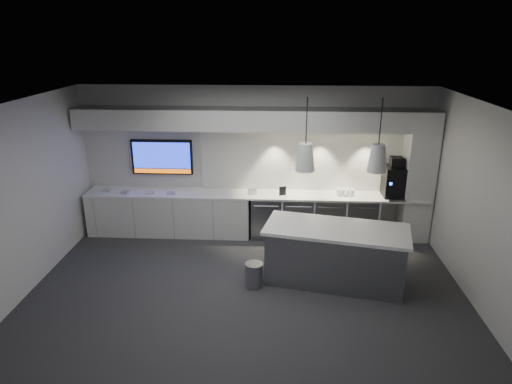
# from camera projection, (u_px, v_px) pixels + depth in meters

# --- Properties ---
(floor) EXTENTS (7.00, 7.00, 0.00)m
(floor) POSITION_uv_depth(u_px,v_px,m) (247.00, 290.00, 7.41)
(floor) COLOR #313133
(floor) RESTS_ON ground
(ceiling) EXTENTS (7.00, 7.00, 0.00)m
(ceiling) POSITION_uv_depth(u_px,v_px,m) (245.00, 105.00, 6.41)
(ceiling) COLOR black
(ceiling) RESTS_ON wall_back
(wall_back) EXTENTS (7.00, 0.00, 7.00)m
(wall_back) POSITION_uv_depth(u_px,v_px,m) (255.00, 160.00, 9.26)
(wall_back) COLOR silver
(wall_back) RESTS_ON floor
(wall_front) EXTENTS (7.00, 0.00, 7.00)m
(wall_front) POSITION_uv_depth(u_px,v_px,m) (227.00, 294.00, 4.55)
(wall_front) COLOR silver
(wall_front) RESTS_ON floor
(wall_left) EXTENTS (0.00, 7.00, 7.00)m
(wall_left) POSITION_uv_depth(u_px,v_px,m) (22.00, 200.00, 7.08)
(wall_left) COLOR silver
(wall_left) RESTS_ON floor
(wall_right) EXTENTS (0.00, 7.00, 7.00)m
(wall_right) POSITION_uv_depth(u_px,v_px,m) (482.00, 209.00, 6.73)
(wall_right) COLOR silver
(wall_right) RESTS_ON floor
(back_counter) EXTENTS (6.80, 0.65, 0.04)m
(back_counter) POSITION_uv_depth(u_px,v_px,m) (254.00, 195.00, 9.16)
(back_counter) COLOR white
(back_counter) RESTS_ON left_base_cabinets
(left_base_cabinets) EXTENTS (3.30, 0.63, 0.86)m
(left_base_cabinets) POSITION_uv_depth(u_px,v_px,m) (170.00, 214.00, 9.40)
(left_base_cabinets) COLOR white
(left_base_cabinets) RESTS_ON floor
(fridge_unit_a) EXTENTS (0.60, 0.61, 0.85)m
(fridge_unit_a) POSITION_uv_depth(u_px,v_px,m) (267.00, 216.00, 9.30)
(fridge_unit_a) COLOR gray
(fridge_unit_a) RESTS_ON floor
(fridge_unit_b) EXTENTS (0.60, 0.61, 0.85)m
(fridge_unit_b) POSITION_uv_depth(u_px,v_px,m) (297.00, 216.00, 9.27)
(fridge_unit_b) COLOR gray
(fridge_unit_b) RESTS_ON floor
(fridge_unit_c) EXTENTS (0.60, 0.61, 0.85)m
(fridge_unit_c) POSITION_uv_depth(u_px,v_px,m) (329.00, 217.00, 9.24)
(fridge_unit_c) COLOR gray
(fridge_unit_c) RESTS_ON floor
(fridge_unit_d) EXTENTS (0.60, 0.61, 0.85)m
(fridge_unit_d) POSITION_uv_depth(u_px,v_px,m) (360.00, 218.00, 9.20)
(fridge_unit_d) COLOR gray
(fridge_unit_d) RESTS_ON floor
(backsplash) EXTENTS (4.60, 0.03, 1.30)m
(backsplash) POSITION_uv_depth(u_px,v_px,m) (315.00, 159.00, 9.17)
(backsplash) COLOR white
(backsplash) RESTS_ON wall_back
(soffit) EXTENTS (6.90, 0.60, 0.40)m
(soffit) POSITION_uv_depth(u_px,v_px,m) (254.00, 119.00, 8.68)
(soffit) COLOR white
(soffit) RESTS_ON wall_back
(column) EXTENTS (0.55, 0.55, 2.60)m
(column) POSITION_uv_depth(u_px,v_px,m) (418.00, 177.00, 8.88)
(column) COLOR white
(column) RESTS_ON floor
(wall_tv) EXTENTS (1.25, 0.07, 0.72)m
(wall_tv) POSITION_uv_depth(u_px,v_px,m) (162.00, 157.00, 9.29)
(wall_tv) COLOR black
(wall_tv) RESTS_ON wall_back
(island) EXTENTS (2.46, 1.44, 0.98)m
(island) POSITION_uv_depth(u_px,v_px,m) (335.00, 255.00, 7.53)
(island) COLOR gray
(island) RESTS_ON floor
(bin) EXTENTS (0.31, 0.31, 0.41)m
(bin) POSITION_uv_depth(u_px,v_px,m) (254.00, 275.00, 7.47)
(bin) COLOR gray
(bin) RESTS_ON floor
(coffee_machine) EXTENTS (0.44, 0.61, 0.79)m
(coffee_machine) POSITION_uv_depth(u_px,v_px,m) (395.00, 180.00, 8.93)
(coffee_machine) COLOR black
(coffee_machine) RESTS_ON back_counter
(sign_black) EXTENTS (0.14, 0.06, 0.18)m
(sign_black) POSITION_uv_depth(u_px,v_px,m) (283.00, 191.00, 9.04)
(sign_black) COLOR black
(sign_black) RESTS_ON back_counter
(sign_white) EXTENTS (0.18, 0.05, 0.14)m
(sign_white) POSITION_uv_depth(u_px,v_px,m) (252.00, 191.00, 9.08)
(sign_white) COLOR white
(sign_white) RESTS_ON back_counter
(cup_cluster) EXTENTS (0.34, 0.16, 0.14)m
(cup_cluster) POSITION_uv_depth(u_px,v_px,m) (345.00, 192.00, 9.03)
(cup_cluster) COLOR white
(cup_cluster) RESTS_ON back_counter
(tray_a) EXTENTS (0.17, 0.17, 0.02)m
(tray_a) POSITION_uv_depth(u_px,v_px,m) (107.00, 190.00, 9.30)
(tray_a) COLOR #A6A6A6
(tray_a) RESTS_ON back_counter
(tray_b) EXTENTS (0.18, 0.18, 0.02)m
(tray_b) POSITION_uv_depth(u_px,v_px,m) (125.00, 192.00, 9.19)
(tray_b) COLOR #A6A6A6
(tray_b) RESTS_ON back_counter
(tray_c) EXTENTS (0.19, 0.19, 0.02)m
(tray_c) POSITION_uv_depth(u_px,v_px,m) (150.00, 193.00, 9.18)
(tray_c) COLOR #A6A6A6
(tray_c) RESTS_ON back_counter
(tray_d) EXTENTS (0.20, 0.20, 0.02)m
(tray_d) POSITION_uv_depth(u_px,v_px,m) (171.00, 193.00, 9.15)
(tray_d) COLOR #A6A6A6
(tray_d) RESTS_ON back_counter
(pendant_left) EXTENTS (0.30, 0.30, 1.13)m
(pendant_left) POSITION_uv_depth(u_px,v_px,m) (305.00, 157.00, 7.00)
(pendant_left) COLOR white
(pendant_left) RESTS_ON ceiling
(pendant_right) EXTENTS (0.30, 0.30, 1.13)m
(pendant_right) POSITION_uv_depth(u_px,v_px,m) (378.00, 158.00, 6.95)
(pendant_right) COLOR white
(pendant_right) RESTS_ON ceiling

